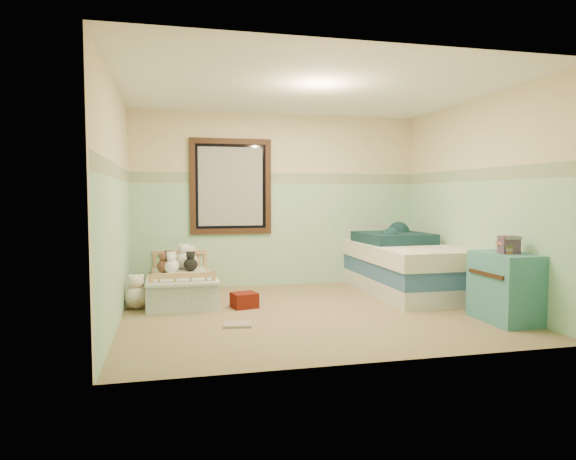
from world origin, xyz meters
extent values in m
cube|color=#7A694D|center=(0.00, 0.00, -0.01)|extent=(4.20, 3.60, 0.02)
cube|color=white|center=(0.00, 0.00, 2.51)|extent=(4.20, 3.60, 0.02)
cube|color=beige|center=(0.00, 1.80, 1.25)|extent=(4.20, 0.04, 2.50)
cube|color=beige|center=(0.00, -1.80, 1.25)|extent=(4.20, 0.04, 2.50)
cube|color=beige|center=(-2.10, 0.00, 1.25)|extent=(0.04, 3.60, 2.50)
cube|color=beige|center=(2.10, 0.00, 1.25)|extent=(0.04, 3.60, 2.50)
cube|color=#9BBDA1|center=(0.00, 1.79, 0.75)|extent=(4.20, 0.01, 1.50)
cube|color=#416048|center=(0.00, 1.79, 1.57)|extent=(4.20, 0.01, 0.15)
cube|color=#32190F|center=(-0.70, 1.76, 1.45)|extent=(1.16, 0.06, 1.36)
cube|color=#B5B5AE|center=(-0.70, 1.77, 1.45)|extent=(0.92, 0.01, 1.12)
cube|color=#B1744D|center=(-1.42, 1.05, 0.10)|extent=(0.76, 1.52, 0.19)
cube|color=silver|center=(-1.42, 1.05, 0.25)|extent=(0.69, 1.45, 0.12)
cube|color=#6CA2D6|center=(-1.42, 0.58, 0.33)|extent=(0.82, 0.76, 0.03)
sphere|color=brown|center=(-1.57, 1.55, 0.40)|extent=(0.18, 0.18, 0.18)
sphere|color=white|center=(-1.37, 1.55, 0.43)|extent=(0.24, 0.24, 0.24)
sphere|color=beige|center=(-1.52, 1.33, 0.40)|extent=(0.17, 0.17, 0.17)
sphere|color=black|center=(-1.29, 1.33, 0.41)|extent=(0.18, 0.18, 0.18)
sphere|color=white|center=(-1.95, 0.62, 0.14)|extent=(0.27, 0.27, 0.27)
sphere|color=beige|center=(-1.95, 0.61, 0.13)|extent=(0.26, 0.26, 0.26)
cube|color=silver|center=(1.55, 0.78, 0.11)|extent=(1.05, 2.10, 0.22)
cube|color=navy|center=(1.55, 0.78, 0.33)|extent=(1.05, 2.10, 0.22)
cube|color=silver|center=(1.55, 0.78, 0.55)|extent=(1.09, 2.15, 0.22)
cube|color=#17383D|center=(1.50, 1.08, 0.73)|extent=(0.94, 0.99, 0.14)
cube|color=teal|center=(1.86, -0.88, 0.36)|extent=(0.45, 0.72, 0.72)
cube|color=brown|center=(1.86, -0.92, 0.82)|extent=(0.20, 0.16, 0.18)
cube|color=#A31C0A|center=(-0.71, 0.39, 0.09)|extent=(0.33, 0.30, 0.18)
cube|color=orange|center=(-0.90, -0.43, 0.01)|extent=(0.31, 0.25, 0.03)
sphere|color=white|center=(-1.55, 1.28, 0.41)|extent=(0.19, 0.19, 0.19)
sphere|color=white|center=(-1.30, 1.58, 0.42)|extent=(0.22, 0.22, 0.22)
sphere|color=white|center=(-1.55, 1.18, 0.40)|extent=(0.17, 0.17, 0.17)
sphere|color=brown|center=(-1.64, 1.24, 0.40)|extent=(0.18, 0.18, 0.18)
camera|label=1|loc=(-1.55, -5.49, 1.33)|focal=31.61mm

